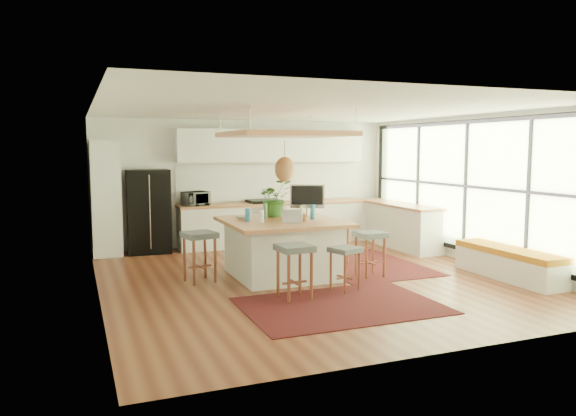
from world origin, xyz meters
name	(u,v)px	position (x,y,z in m)	size (l,w,h in m)	color
floor	(311,278)	(0.00, 0.00, 0.00)	(7.00, 7.00, 0.00)	#5E291A
ceiling	(312,109)	(0.00, 0.00, 2.70)	(7.00, 7.00, 0.00)	white
wall_back	(246,183)	(0.00, 3.50, 1.35)	(6.50, 6.50, 0.00)	white
wall_front	(452,222)	(0.00, -3.50, 1.35)	(6.50, 6.50, 0.00)	white
wall_left	(96,202)	(-3.25, 0.00, 1.35)	(7.00, 7.00, 0.00)	white
wall_right	(475,190)	(3.25, 0.00, 1.35)	(7.00, 7.00, 0.00)	white
window_wall	(474,187)	(3.22, 0.00, 1.40)	(0.10, 6.20, 2.60)	black
pantry	(106,198)	(-2.95, 3.18, 1.12)	(0.55, 0.60, 2.25)	silver
back_counter_base	(275,224)	(0.55, 3.18, 0.44)	(4.20, 0.60, 0.88)	silver
back_counter_top	(275,203)	(0.55, 3.18, 0.90)	(4.24, 0.64, 0.05)	#A65D3B
backsplash	(270,182)	(0.55, 3.48, 1.35)	(4.20, 0.02, 0.80)	white
upper_cabinets	(273,146)	(0.55, 3.32, 2.15)	(4.20, 0.34, 0.70)	silver
range	(264,222)	(0.30, 3.18, 0.50)	(0.76, 0.62, 1.00)	#A5A5AA
right_counter_base	(398,226)	(2.93, 2.00, 0.44)	(0.60, 2.50, 0.88)	silver
right_counter_top	(398,204)	(2.93, 2.00, 0.90)	(0.64, 2.54, 0.05)	#A65D3B
window_bench	(508,263)	(2.95, -1.20, 0.25)	(0.52, 2.00, 0.50)	silver
ceiling_panel	(285,151)	(-0.30, 0.40, 2.05)	(1.86, 1.86, 0.80)	#A65D3B
rug_near	(341,306)	(-0.27, -1.60, 0.01)	(2.60, 1.80, 0.01)	black
rug_right	(364,264)	(1.30, 0.58, 0.01)	(1.80, 2.60, 0.01)	black
fridge	(148,207)	(-2.14, 3.20, 0.93)	(0.83, 0.65, 1.68)	black
island	(282,248)	(-0.37, 0.31, 0.47)	(1.85, 1.85, 0.93)	#A65D3B
stool_near_left	(295,274)	(-0.72, -1.07, 0.35)	(0.45, 0.45, 0.77)	#4F5558
stool_near_right	(345,267)	(0.15, -0.91, 0.35)	(0.39, 0.39, 0.65)	#4F5558
stool_right_front	(370,255)	(0.94, -0.26, 0.35)	(0.44, 0.44, 0.74)	#4F5558
stool_right_back	(336,244)	(0.89, 0.90, 0.35)	(0.46, 0.46, 0.77)	#4F5558
stool_left_side	(200,260)	(-1.73, 0.41, 0.35)	(0.47, 0.47, 0.79)	#4F5558
laptop	(292,215)	(-0.35, -0.06, 1.05)	(0.29, 0.31, 0.22)	#A5A5AA
monitor	(307,201)	(0.20, 0.61, 1.19)	(0.60, 0.21, 0.56)	#A5A5AA
microwave	(196,197)	(-1.20, 3.15, 1.10)	(0.51, 0.28, 0.35)	#A5A5AA
island_plant	(275,202)	(-0.33, 0.79, 1.18)	(0.57, 0.63, 0.49)	#1E4C19
island_bowl	(241,217)	(-0.95, 0.71, 0.96)	(0.21, 0.21, 0.05)	silver
island_bottle_0	(248,215)	(-0.92, 0.41, 1.03)	(0.07, 0.07, 0.19)	teal
island_bottle_1	(262,216)	(-0.77, 0.16, 1.03)	(0.07, 0.07, 0.19)	white
island_bottle_2	(304,216)	(-0.12, 0.01, 1.03)	(0.07, 0.07, 0.19)	brown
island_bottle_3	(301,213)	(-0.02, 0.36, 1.03)	(0.07, 0.07, 0.19)	silver
island_bottle_4	(266,213)	(-0.57, 0.56, 1.03)	(0.07, 0.07, 0.19)	#4E8357
island_bottle_5	(313,214)	(0.13, 0.21, 1.03)	(0.07, 0.07, 0.19)	teal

